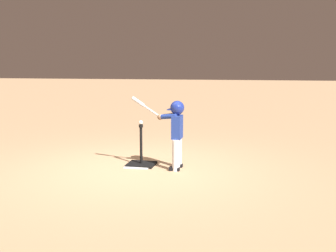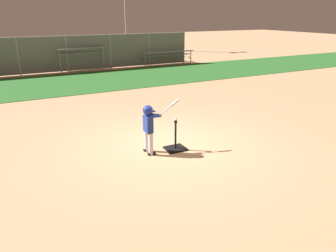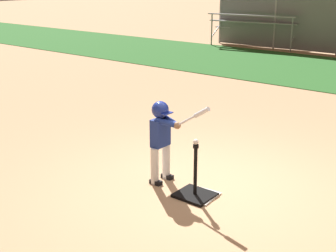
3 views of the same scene
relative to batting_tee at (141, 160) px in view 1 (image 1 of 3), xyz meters
The scene contains 5 objects.
ground_plane 0.36m from the batting_tee, 88.60° to the left, with size 90.00×90.00×0.00m, color tan.
home_plate 0.10m from the batting_tee, 51.38° to the left, with size 0.44×0.44×0.02m, color white.
batting_tee is the anchor object (origin of this frame).
batter_child 0.94m from the batting_tee, behind, with size 0.94×0.38×1.26m.
baseball 0.70m from the batting_tee, ahead, with size 0.07×0.07×0.07m, color white.
Camera 1 is at (-1.98, 6.32, 1.79)m, focal length 42.00 mm.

